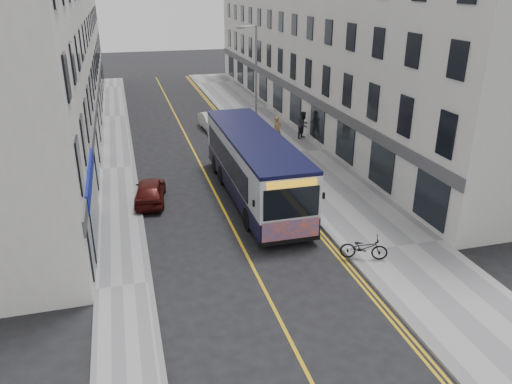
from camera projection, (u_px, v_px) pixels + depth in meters
ground at (246, 254)px, 20.65m from camera, size 140.00×140.00×0.00m
pavement_east at (293, 153)px, 32.83m from camera, size 4.50×64.00×0.12m
pavement_west at (117, 168)px, 30.09m from camera, size 2.00×64.00×0.12m
kerb_east at (261, 156)px, 32.28m from camera, size 0.18×64.00×0.13m
kerb_west at (134, 167)px, 30.33m from camera, size 0.18×64.00×0.13m
road_centre_line at (199, 162)px, 31.33m from camera, size 0.12×64.00×0.01m
road_dbl_yellow_inner at (254, 157)px, 32.19m from camera, size 0.10×64.00×0.01m
road_dbl_yellow_outer at (257, 157)px, 32.24m from camera, size 0.10×64.00×0.01m
terrace_east at (321, 36)px, 39.64m from camera, size 6.00×46.00×13.00m
terrace_west at (46, 44)px, 34.65m from camera, size 6.00×46.00×13.00m
streetlamp at (255, 83)px, 32.44m from camera, size 1.32×0.18×8.00m
city_bus at (254, 164)px, 25.43m from camera, size 2.72×11.66×3.39m
bicycle at (364, 248)px, 19.90m from camera, size 1.99×1.34×0.99m
pedestrian_near at (277, 130)px, 34.35m from camera, size 0.81×0.67×1.89m
pedestrian_far at (303, 125)px, 35.47m from camera, size 1.19×1.15×1.93m
car_white at (212, 122)px, 38.02m from camera, size 1.68×3.96×1.27m
car_maroon at (150, 191)px, 25.38m from camera, size 1.94×3.82×1.25m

